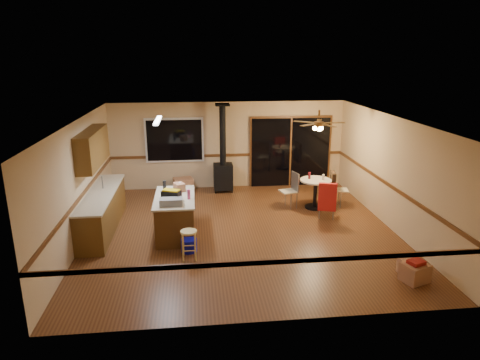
{
  "coord_description": "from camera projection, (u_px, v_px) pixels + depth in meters",
  "views": [
    {
      "loc": [
        -1.03,
        -9.1,
        3.95
      ],
      "look_at": [
        0.0,
        0.3,
        1.15
      ],
      "focal_mm": 32.0,
      "sensor_mm": 36.0,
      "label": 1
    }
  ],
  "objects": [
    {
      "name": "chair_left",
      "position": [
        292.0,
        186.0,
        11.31
      ],
      "size": [
        0.49,
        0.49,
        0.51
      ],
      "color": "#BEB38D",
      "rests_on": "ground"
    },
    {
      "name": "bottle_pink",
      "position": [
        189.0,
        194.0,
        9.31
      ],
      "size": [
        0.08,
        0.08,
        0.22
      ],
      "primitive_type": "cylinder",
      "rotation": [
        0.0,
        0.0,
        0.15
      ],
      "color": "#D84C8C",
      "rests_on": "kitchen_island"
    },
    {
      "name": "floor",
      "position": [
        241.0,
        231.0,
        9.91
      ],
      "size": [
        7.0,
        7.0,
        0.0
      ],
      "primitive_type": "plane",
      "color": "#583118",
      "rests_on": "ground"
    },
    {
      "name": "window",
      "position": [
        174.0,
        140.0,
        12.6
      ],
      "size": [
        1.72,
        0.1,
        1.32
      ],
      "primitive_type": "cube",
      "color": "black",
      "rests_on": "ground"
    },
    {
      "name": "wood_stove",
      "position": [
        223.0,
        168.0,
        12.58
      ],
      "size": [
        0.55,
        0.5,
        2.52
      ],
      "color": "black",
      "rests_on": "ground"
    },
    {
      "name": "toolbox_black",
      "position": [
        171.0,
        196.0,
        9.21
      ],
      "size": [
        0.45,
        0.35,
        0.22
      ],
      "primitive_type": "cube",
      "rotation": [
        0.0,
        0.0,
        -0.4
      ],
      "color": "black",
      "rests_on": "kitchen_island"
    },
    {
      "name": "lower_cabinets",
      "position": [
        102.0,
        212.0,
        9.92
      ],
      "size": [
        0.6,
        3.0,
        0.86
      ],
      "primitive_type": "cube",
      "color": "brown",
      "rests_on": "ground"
    },
    {
      "name": "ceiling_fan",
      "position": [
        319.0,
        125.0,
        10.79
      ],
      "size": [
        0.24,
        0.24,
        0.55
      ],
      "color": "brown",
      "rests_on": "ceiling"
    },
    {
      "name": "toolbox_yellow_lid",
      "position": [
        171.0,
        190.0,
        9.18
      ],
      "size": [
        0.39,
        0.31,
        0.03
      ],
      "primitive_type": "cube",
      "rotation": [
        0.0,
        0.0,
        -0.4
      ],
      "color": "gold",
      "rests_on": "toolbox_black"
    },
    {
      "name": "chair_near",
      "position": [
        327.0,
        197.0,
        10.42
      ],
      "size": [
        0.53,
        0.56,
        0.7
      ],
      "color": "#BEB38D",
      "rests_on": "ground"
    },
    {
      "name": "glass_red",
      "position": [
        309.0,
        176.0,
        11.25
      ],
      "size": [
        0.08,
        0.08,
        0.18
      ],
      "primitive_type": "cylinder",
      "rotation": [
        0.0,
        0.0,
        -0.31
      ],
      "color": "#590C14",
      "rests_on": "dining_table"
    },
    {
      "name": "box_under_window",
      "position": [
        183.0,
        186.0,
        12.59
      ],
      "size": [
        0.62,
        0.54,
        0.44
      ],
      "primitive_type": "cube",
      "rotation": [
        0.0,
        0.0,
        0.2
      ],
      "color": "#9C6645",
      "rests_on": "floor"
    },
    {
      "name": "kitchen_island",
      "position": [
        175.0,
        215.0,
        9.62
      ],
      "size": [
        0.88,
        1.68,
        0.9
      ],
      "color": "#513114",
      "rests_on": "ground"
    },
    {
      "name": "sliding_door",
      "position": [
        290.0,
        152.0,
        13.09
      ],
      "size": [
        2.52,
        0.1,
        2.1
      ],
      "primitive_type": "cube",
      "color": "black",
      "rests_on": "ground"
    },
    {
      "name": "upper_cabinets",
      "position": [
        92.0,
        148.0,
        9.68
      ],
      "size": [
        0.35,
        2.0,
        0.8
      ],
      "primitive_type": "cube",
      "color": "brown",
      "rests_on": "ground"
    },
    {
      "name": "wall_left",
      "position": [
        80.0,
        182.0,
        9.17
      ],
      "size": [
        0.0,
        7.0,
        7.0
      ],
      "primitive_type": "plane",
      "rotation": [
        1.57,
        0.0,
        1.57
      ],
      "color": "tan",
      "rests_on": "ground"
    },
    {
      "name": "box_corner_a",
      "position": [
        415.0,
        272.0,
        7.69
      ],
      "size": [
        0.55,
        0.5,
        0.34
      ],
      "primitive_type": "cube",
      "rotation": [
        0.0,
        0.0,
        0.35
      ],
      "color": "#9C6645",
      "rests_on": "floor"
    },
    {
      "name": "box_small_red",
      "position": [
        416.0,
        262.0,
        7.63
      ],
      "size": [
        0.32,
        0.3,
        0.07
      ],
      "primitive_type": "cube",
      "rotation": [
        0.0,
        0.0,
        0.35
      ],
      "color": "maroon",
      "rests_on": "box_corner_a"
    },
    {
      "name": "bottle_white",
      "position": [
        180.0,
        187.0,
        9.89
      ],
      "size": [
        0.07,
        0.07,
        0.2
      ],
      "primitive_type": "cylinder",
      "rotation": [
        0.0,
        0.0,
        -0.16
      ],
      "color": "white",
      "rests_on": "kitchen_island"
    },
    {
      "name": "chair_rail",
      "position": [
        241.0,
        190.0,
        9.62
      ],
      "size": [
        7.0,
        7.0,
        0.08
      ],
      "primitive_type": null,
      "color": "#583216",
      "rests_on": "ground"
    },
    {
      "name": "ceiling",
      "position": [
        242.0,
        119.0,
        9.17
      ],
      "size": [
        7.0,
        7.0,
        0.0
      ],
      "primitive_type": "plane",
      "rotation": [
        3.14,
        0.0,
        0.0
      ],
      "color": "silver",
      "rests_on": "ground"
    },
    {
      "name": "chair_right",
      "position": [
        334.0,
        185.0,
        11.39
      ],
      "size": [
        0.53,
        0.5,
        0.7
      ],
      "color": "#BEB38D",
      "rests_on": "ground"
    },
    {
      "name": "blue_bucket",
      "position": [
        189.0,
        245.0,
        8.86
      ],
      "size": [
        0.36,
        0.36,
        0.28
      ],
      "primitive_type": "cylinder",
      "rotation": [
        0.0,
        0.0,
        -0.1
      ],
      "color": "#0E11C5",
      "rests_on": "floor"
    },
    {
      "name": "dining_table",
      "position": [
        315.0,
        189.0,
        11.27
      ],
      "size": [
        0.82,
        0.82,
        0.78
      ],
      "color": "black",
      "rests_on": "ground"
    },
    {
      "name": "bottle_dark",
      "position": [
        165.0,
        186.0,
        9.8
      ],
      "size": [
        0.1,
        0.1,
        0.26
      ],
      "primitive_type": "cylinder",
      "rotation": [
        0.0,
        0.0,
        -0.39
      ],
      "color": "black",
      "rests_on": "kitchen_island"
    },
    {
      "name": "toolbox_grey",
      "position": [
        171.0,
        202.0,
        8.94
      ],
      "size": [
        0.48,
        0.27,
        0.15
      ],
      "primitive_type": "cube",
      "rotation": [
        0.0,
        0.0,
        0.01
      ],
      "color": "slate",
      "rests_on": "kitchen_island"
    },
    {
      "name": "fluorescent_strip",
      "position": [
        158.0,
        120.0,
        9.28
      ],
      "size": [
        0.1,
        1.2,
        0.04
      ],
      "primitive_type": "cube",
      "color": "white",
      "rests_on": "ceiling"
    },
    {
      "name": "glass_cream",
      "position": [
        323.0,
        177.0,
        11.15
      ],
      "size": [
        0.08,
        0.08,
        0.15
      ],
      "primitive_type": "cylinder",
      "rotation": [
        0.0,
        0.0,
        -0.26
      ],
      "color": "beige",
      "rests_on": "dining_table"
    },
    {
      "name": "wall_back",
      "position": [
        228.0,
        145.0,
        12.87
      ],
      "size": [
        7.0,
        0.0,
        7.0
      ],
      "primitive_type": "plane",
      "rotation": [
        1.57,
        0.0,
        0.0
      ],
      "color": "tan",
      "rests_on": "ground"
    },
    {
      "name": "countertop",
      "position": [
        101.0,
        193.0,
        9.8
      ],
      "size": [
        0.64,
        3.04,
        0.04
      ],
      "primitive_type": "cube",
      "color": "#C3B797",
      "rests_on": "lower_cabinets"
    },
    {
      "name": "bar_stool",
      "position": [
        189.0,
        245.0,
        8.51
      ],
      "size": [
        0.34,
        0.34,
        0.6
      ],
      "primitive_type": "cylinder",
      "rotation": [
        0.0,
        0.0,
        -0.03
      ],
      "color": "#D2B96F",
      "rests_on": "floor"
    },
    {
      "name": "wall_right",
      "position": [
        391.0,
        173.0,
        9.9
      ],
      "size": [
        0.0,
        7.0,
        7.0
      ],
      "primitive_type": "plane",
      "rotation": [
        1.57,
        0.0,
        -1.57
      ],
      "color": "tan",
      "rests_on": "ground"
    },
    {
      "name": "box_on_island",
      "position": [
        179.0,
        187.0,
        9.87
      ],
      "size": [
        0.29,
        0.34,
        0.19
      ],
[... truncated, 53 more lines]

